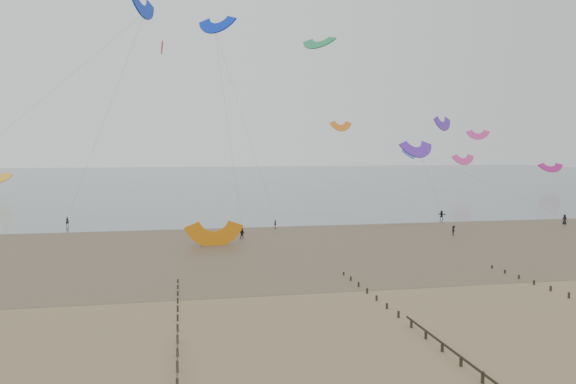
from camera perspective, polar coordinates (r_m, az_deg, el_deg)
The scene contains 5 objects.
ground at distance 50.72m, azimuth 5.22°, elevation -11.62°, with size 500.00×500.00×0.00m, color brown.
sea_and_shore at distance 82.92m, azimuth -4.20°, elevation -5.21°, with size 500.00×665.00×0.03m.
kitesurfers at distance 102.73m, azimuth 14.13°, elevation -2.95°, with size 101.77×24.59×1.83m.
grounded_kite at distance 81.52m, azimuth -7.49°, elevation -5.42°, with size 7.00×3.67×5.34m, color orange, non-canonical shape.
kites_airborne at distance 141.41m, azimuth -9.85°, elevation 7.41°, with size 236.04×106.47×44.62m.
Camera 1 is at (-13.70, -46.73, 14.18)m, focal length 35.00 mm.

